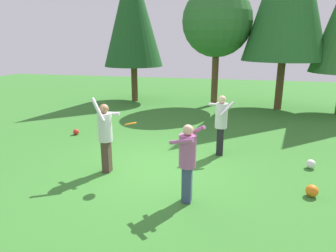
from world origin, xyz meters
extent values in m
plane|color=#387A2D|center=(0.00, 0.00, 0.00)|extent=(40.00, 40.00, 0.00)
cube|color=#4C382D|center=(-1.01, -0.38, 0.40)|extent=(0.19, 0.22, 0.81)
cylinder|color=silver|center=(-1.01, -0.38, 1.16)|extent=(0.34, 0.34, 0.70)
sphere|color=#8C6647|center=(-1.01, -0.38, 1.61)|extent=(0.23, 0.23, 0.23)
cylinder|color=silver|center=(-0.94, -0.19, 1.46)|extent=(0.59, 0.27, 0.13)
cylinder|color=silver|center=(-1.07, -0.57, 1.63)|extent=(0.39, 0.20, 0.55)
cube|color=#38476B|center=(1.18, -1.38, 0.38)|extent=(0.19, 0.22, 0.76)
cylinder|color=#A85693|center=(1.18, -1.38, 1.09)|extent=(0.34, 0.34, 0.66)
sphere|color=beige|center=(1.18, -1.38, 1.52)|extent=(0.21, 0.21, 0.21)
cylinder|color=#A85693|center=(1.09, -1.55, 1.33)|extent=(0.54, 0.33, 0.23)
cylinder|color=#A85693|center=(1.27, -1.20, 1.43)|extent=(0.50, 0.31, 0.36)
cube|color=black|center=(1.66, 1.45, 0.40)|extent=(0.19, 0.22, 0.81)
cylinder|color=silver|center=(1.66, 1.45, 1.16)|extent=(0.34, 0.34, 0.70)
sphere|color=beige|center=(1.66, 1.45, 1.61)|extent=(0.23, 0.23, 0.23)
cylinder|color=silver|center=(1.81, 1.32, 1.38)|extent=(0.43, 0.45, 0.39)
cylinder|color=silver|center=(1.51, 1.59, 1.43)|extent=(0.46, 0.50, 0.20)
cylinder|color=orange|center=(-0.26, -0.64, 1.36)|extent=(0.37, 0.37, 0.10)
sphere|color=red|center=(-3.37, 2.27, 0.10)|extent=(0.20, 0.20, 0.20)
sphere|color=white|center=(4.01, 0.98, 0.12)|extent=(0.24, 0.24, 0.24)
sphere|color=orange|center=(3.71, -0.59, 0.13)|extent=(0.26, 0.26, 0.26)
cylinder|color=brown|center=(-3.44, 8.77, 1.72)|extent=(0.34, 0.34, 3.44)
cone|color=#1E5123|center=(-3.44, 8.77, 4.64)|extent=(3.09, 3.09, 5.50)
cylinder|color=brown|center=(4.00, 8.31, 2.09)|extent=(0.35, 0.35, 4.18)
cylinder|color=brown|center=(0.90, 8.63, 1.54)|extent=(0.33, 0.33, 3.07)
sphere|color=#337033|center=(0.90, 8.63, 4.09)|extent=(3.38, 3.38, 3.38)
camera|label=1|loc=(2.05, -6.85, 3.14)|focal=32.24mm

